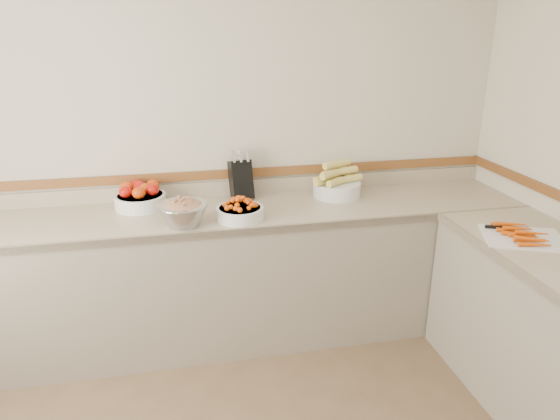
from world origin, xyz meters
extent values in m
plane|color=beige|center=(0.00, 2.00, 1.30)|extent=(4.00, 0.00, 4.00)
cube|color=tan|center=(0.00, 1.68, 0.88)|extent=(4.00, 0.65, 0.04)
cube|color=gray|center=(0.00, 1.68, 0.43)|extent=(4.00, 0.63, 0.86)
cube|color=#7E6D55|center=(0.00, 1.36, 0.88)|extent=(4.00, 0.02, 0.04)
cube|color=tan|center=(0.00, 1.99, 0.95)|extent=(4.00, 0.02, 0.10)
cube|color=brown|center=(0.00, 1.99, 1.05)|extent=(4.00, 0.02, 0.06)
cube|color=black|center=(0.20, 1.90, 1.03)|extent=(0.16, 0.19, 0.28)
cylinder|color=silver|center=(0.15, 1.87, 1.19)|extent=(0.02, 0.04, 0.07)
cylinder|color=silver|center=(0.20, 1.87, 1.19)|extent=(0.02, 0.04, 0.07)
cylinder|color=silver|center=(0.24, 1.87, 1.19)|extent=(0.02, 0.04, 0.07)
cylinder|color=silver|center=(0.15, 1.90, 1.19)|extent=(0.02, 0.04, 0.07)
cylinder|color=silver|center=(0.20, 1.90, 1.19)|extent=(0.02, 0.04, 0.07)
cylinder|color=silver|center=(0.24, 1.90, 1.19)|extent=(0.02, 0.04, 0.07)
cylinder|color=silver|center=(0.15, 1.93, 1.19)|extent=(0.02, 0.04, 0.07)
cylinder|color=silver|center=(0.20, 1.93, 1.19)|extent=(0.02, 0.04, 0.07)
cylinder|color=silver|center=(0.24, 1.93, 1.19)|extent=(0.02, 0.04, 0.07)
cylinder|color=silver|center=(-0.46, 1.85, 0.94)|extent=(0.32, 0.32, 0.09)
torus|color=silver|center=(-0.46, 1.85, 0.98)|extent=(0.32, 0.32, 0.01)
cylinder|color=white|center=(-0.46, 1.85, 0.98)|extent=(0.28, 0.28, 0.01)
ellipsoid|color=#B61007|center=(-0.54, 1.81, 1.02)|extent=(0.08, 0.08, 0.07)
ellipsoid|color=#C73407|center=(-0.46, 1.77, 1.02)|extent=(0.08, 0.08, 0.07)
ellipsoid|color=#B61007|center=(-0.37, 1.82, 1.02)|extent=(0.08, 0.08, 0.07)
ellipsoid|color=#C73407|center=(-0.54, 1.90, 1.02)|extent=(0.08, 0.08, 0.07)
ellipsoid|color=#B61007|center=(-0.46, 1.87, 1.02)|extent=(0.08, 0.08, 0.07)
ellipsoid|color=#C73407|center=(-0.37, 1.91, 1.02)|extent=(0.08, 0.08, 0.07)
ellipsoid|color=#B61007|center=(-0.48, 1.94, 1.02)|extent=(0.08, 0.08, 0.07)
ellipsoid|color=#C73407|center=(-0.42, 1.84, 1.02)|extent=(0.08, 0.08, 0.07)
ellipsoid|color=#B61007|center=(-0.46, 1.90, 1.02)|extent=(0.08, 0.08, 0.07)
cylinder|color=silver|center=(0.14, 1.52, 0.94)|extent=(0.28, 0.28, 0.07)
torus|color=silver|center=(0.14, 1.52, 0.97)|extent=(0.29, 0.29, 0.01)
cylinder|color=white|center=(0.14, 1.52, 0.97)|extent=(0.25, 0.25, 0.01)
sphere|color=#CE4307|center=(0.07, 1.52, 1.01)|extent=(0.03, 0.03, 0.03)
sphere|color=#CE4307|center=(0.17, 1.61, 0.99)|extent=(0.03, 0.03, 0.03)
sphere|color=#CE4307|center=(0.17, 1.53, 1.02)|extent=(0.03, 0.03, 0.03)
sphere|color=#CE4307|center=(0.16, 1.53, 1.03)|extent=(0.03, 0.03, 0.03)
sphere|color=#CE4307|center=(0.16, 1.53, 1.02)|extent=(0.03, 0.03, 0.03)
sphere|color=#CE4307|center=(0.09, 1.57, 1.01)|extent=(0.03, 0.03, 0.03)
sphere|color=#CE4307|center=(0.12, 1.51, 1.02)|extent=(0.03, 0.03, 0.03)
sphere|color=#CE4307|center=(0.14, 1.52, 1.03)|extent=(0.03, 0.03, 0.03)
sphere|color=#CE4307|center=(0.16, 1.51, 1.03)|extent=(0.03, 0.03, 0.03)
sphere|color=#CE4307|center=(0.15, 1.55, 1.03)|extent=(0.03, 0.03, 0.03)
sphere|color=#CE4307|center=(0.16, 1.49, 1.03)|extent=(0.03, 0.03, 0.03)
sphere|color=#CE4307|center=(0.13, 1.51, 1.04)|extent=(0.03, 0.03, 0.03)
sphere|color=#CE4307|center=(0.14, 1.55, 1.02)|extent=(0.03, 0.03, 0.03)
sphere|color=#CE4307|center=(0.08, 1.45, 1.00)|extent=(0.03, 0.03, 0.03)
sphere|color=#CE4307|center=(0.19, 1.57, 1.01)|extent=(0.03, 0.03, 0.03)
sphere|color=#CE4307|center=(0.15, 1.48, 1.02)|extent=(0.03, 0.03, 0.03)
sphere|color=#CE4307|center=(0.20, 1.46, 1.00)|extent=(0.03, 0.03, 0.03)
sphere|color=#CE4307|center=(0.20, 1.59, 0.99)|extent=(0.03, 0.03, 0.03)
sphere|color=#CE4307|center=(0.13, 1.52, 1.03)|extent=(0.03, 0.03, 0.03)
sphere|color=#CE4307|center=(0.15, 1.50, 1.02)|extent=(0.03, 0.03, 0.03)
sphere|color=#CE4307|center=(0.12, 1.54, 1.02)|extent=(0.03, 0.03, 0.03)
sphere|color=#CE4307|center=(0.11, 1.42, 0.99)|extent=(0.03, 0.03, 0.03)
sphere|color=#CE4307|center=(0.16, 1.59, 1.00)|extent=(0.03, 0.03, 0.03)
sphere|color=#CE4307|center=(0.23, 1.51, 1.00)|extent=(0.03, 0.03, 0.03)
sphere|color=#CE4307|center=(0.23, 1.48, 1.00)|extent=(0.03, 0.03, 0.03)
sphere|color=#CE4307|center=(0.20, 1.46, 1.00)|extent=(0.03, 0.03, 0.03)
sphere|color=#CE4307|center=(0.13, 1.53, 1.02)|extent=(0.03, 0.03, 0.03)
sphere|color=#CE4307|center=(0.11, 1.48, 1.02)|extent=(0.03, 0.03, 0.03)
sphere|color=#CE4307|center=(0.13, 1.62, 0.99)|extent=(0.03, 0.03, 0.03)
sphere|color=#CE4307|center=(0.05, 1.48, 1.00)|extent=(0.03, 0.03, 0.03)
sphere|color=#CE4307|center=(0.04, 1.49, 0.99)|extent=(0.03, 0.03, 0.03)
sphere|color=#CE4307|center=(0.12, 1.55, 1.02)|extent=(0.03, 0.03, 0.03)
sphere|color=#CE4307|center=(0.12, 1.49, 1.03)|extent=(0.03, 0.03, 0.03)
sphere|color=#CE4307|center=(0.08, 1.53, 1.01)|extent=(0.03, 0.03, 0.03)
sphere|color=#CE4307|center=(0.03, 1.51, 0.99)|extent=(0.03, 0.03, 0.03)
sphere|color=#CE4307|center=(0.14, 1.51, 1.04)|extent=(0.03, 0.03, 0.03)
sphere|color=#CE4307|center=(0.20, 1.52, 1.01)|extent=(0.03, 0.03, 0.03)
sphere|color=#CE4307|center=(0.05, 1.56, 1.00)|extent=(0.03, 0.03, 0.03)
sphere|color=#CE4307|center=(0.14, 1.53, 1.02)|extent=(0.03, 0.03, 0.03)
cylinder|color=silver|center=(0.84, 1.82, 0.95)|extent=(0.32, 0.32, 0.10)
torus|color=silver|center=(0.84, 1.82, 0.99)|extent=(0.33, 0.33, 0.01)
cylinder|color=#DAC45B|center=(0.77, 1.79, 1.02)|extent=(0.22, 0.14, 0.05)
cylinder|color=#DAC45B|center=(0.84, 1.77, 1.02)|extent=(0.21, 0.16, 0.05)
cylinder|color=#DAC45B|center=(0.91, 1.80, 1.02)|extent=(0.22, 0.11, 0.05)
cylinder|color=#DAC45B|center=(0.78, 1.86, 1.02)|extent=(0.21, 0.15, 0.05)
cylinder|color=#DAC45B|center=(0.88, 1.87, 1.02)|extent=(0.22, 0.09, 0.05)
cylinder|color=#DAC45B|center=(0.82, 1.82, 1.07)|extent=(0.21, 0.15, 0.05)
cylinder|color=#DAC45B|center=(0.89, 1.83, 1.07)|extent=(0.22, 0.11, 0.05)
cylinder|color=#DAC45B|center=(0.85, 1.85, 1.11)|extent=(0.22, 0.13, 0.05)
cylinder|color=#DAC45B|center=(0.80, 1.78, 1.07)|extent=(0.21, 0.16, 0.05)
cylinder|color=#B2B2BA|center=(-0.20, 1.47, 0.97)|extent=(0.29, 0.29, 0.13)
torus|color=#B2B2BA|center=(-0.20, 1.47, 1.03)|extent=(0.29, 0.29, 0.01)
ellipsoid|color=#AA1331|center=(-0.20, 1.47, 1.02)|extent=(0.24, 0.24, 0.08)
cube|color=#AA1331|center=(-0.19, 1.48, 1.05)|extent=(0.03, 0.03, 0.02)
cube|color=#86AF55|center=(-0.14, 1.48, 1.05)|extent=(0.02, 0.02, 0.02)
cube|color=#AA1331|center=(-0.15, 1.44, 1.05)|extent=(0.03, 0.03, 0.02)
cube|color=#86AF55|center=(-0.22, 1.42, 1.04)|extent=(0.03, 0.03, 0.02)
cube|color=#AA1331|center=(-0.21, 1.55, 1.05)|extent=(0.03, 0.03, 0.02)
cube|color=#86AF55|center=(-0.20, 1.49, 1.05)|extent=(0.03, 0.03, 0.02)
cube|color=#AA1331|center=(-0.24, 1.45, 1.05)|extent=(0.03, 0.03, 0.02)
cube|color=#86AF55|center=(-0.20, 1.45, 1.06)|extent=(0.03, 0.03, 0.02)
cube|color=#AA1331|center=(-0.23, 1.48, 1.04)|extent=(0.03, 0.03, 0.02)
cube|color=#86AF55|center=(-0.18, 1.44, 1.05)|extent=(0.03, 0.03, 0.02)
cube|color=#AA1331|center=(-0.23, 1.48, 1.06)|extent=(0.02, 0.02, 0.02)
cube|color=#86AF55|center=(-0.14, 1.51, 1.05)|extent=(0.02, 0.02, 0.02)
cube|color=#AA1331|center=(-0.18, 1.40, 1.05)|extent=(0.02, 0.02, 0.02)
cube|color=#86AF55|center=(-0.19, 1.49, 1.05)|extent=(0.02, 0.02, 0.02)
cube|color=silver|center=(1.61, 0.90, 0.91)|extent=(0.50, 0.45, 0.01)
cone|color=#CE4A07|center=(1.61, 0.77, 0.92)|extent=(0.16, 0.09, 0.02)
cone|color=#CE4A07|center=(1.61, 0.79, 0.95)|extent=(0.16, 0.09, 0.02)
cone|color=#CE4A07|center=(1.61, 0.82, 0.92)|extent=(0.16, 0.09, 0.02)
cone|color=#CE4A07|center=(1.61, 0.84, 0.92)|extent=(0.16, 0.09, 0.02)
cone|color=#CE4A07|center=(1.61, 0.86, 0.95)|extent=(0.16, 0.09, 0.02)
cone|color=#CE4A07|center=(1.61, 0.89, 0.92)|extent=(0.16, 0.09, 0.02)
cone|color=#CE4A07|center=(1.61, 0.91, 0.92)|extent=(0.16, 0.09, 0.02)
cone|color=#CE4A07|center=(1.61, 0.94, 0.95)|extent=(0.16, 0.09, 0.02)
cone|color=#CE4A07|center=(1.61, 0.96, 0.92)|extent=(0.16, 0.09, 0.02)
cone|color=#CE4A07|center=(1.61, 0.98, 0.92)|extent=(0.16, 0.09, 0.02)
cone|color=#CE4A07|center=(1.61, 1.01, 0.95)|extent=(0.16, 0.09, 0.02)
cone|color=#CE4A07|center=(1.61, 1.03, 0.92)|extent=(0.16, 0.09, 0.02)
cube|color=silver|center=(1.65, 1.04, 0.92)|extent=(0.17, 0.10, 0.00)
cube|color=black|center=(1.52, 1.04, 0.92)|extent=(0.09, 0.05, 0.02)
camera|label=1|loc=(-0.20, -1.27, 1.98)|focal=32.00mm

